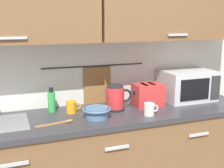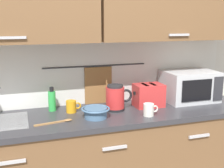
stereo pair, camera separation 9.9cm
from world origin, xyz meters
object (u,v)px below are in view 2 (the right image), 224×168
at_px(dish_soap_bottle, 52,100).
at_px(wooden_spoon, 58,122).
at_px(mixing_bowl, 96,112).
at_px(toaster, 149,95).
at_px(mug_by_kettle, 149,110).
at_px(microwave, 189,86).
at_px(electric_kettle, 116,98).
at_px(mug_near_sink, 72,106).

xyz_separation_m(dish_soap_bottle, wooden_spoon, (0.01, -0.29, -0.08)).
relative_size(mixing_bowl, wooden_spoon, 0.78).
height_order(toaster, mug_by_kettle, toaster).
height_order(microwave, dish_soap_bottle, microwave).
bearing_deg(electric_kettle, toaster, 1.89).
relative_size(toaster, wooden_spoon, 0.93).
bearing_deg(microwave, electric_kettle, -174.89).
bearing_deg(mug_by_kettle, dish_soap_bottle, 152.90).
bearing_deg(mug_near_sink, mug_by_kettle, -25.89).
bearing_deg(mixing_bowl, wooden_spoon, -175.98).
bearing_deg(wooden_spoon, toaster, 12.34).
bearing_deg(toaster, microwave, 7.33).
height_order(microwave, electric_kettle, microwave).
height_order(dish_soap_bottle, mug_by_kettle, dish_soap_bottle).
height_order(mug_near_sink, mug_by_kettle, same).
relative_size(microwave, toaster, 1.80).
bearing_deg(dish_soap_bottle, toaster, -8.76).
distance_m(mixing_bowl, wooden_spoon, 0.29).
bearing_deg(mug_by_kettle, mug_near_sink, 154.11).
xyz_separation_m(mug_near_sink, mug_by_kettle, (0.55, -0.27, 0.00)).
bearing_deg(mug_near_sink, mixing_bowl, -51.67).
relative_size(mixing_bowl, toaster, 0.84).
xyz_separation_m(microwave, mug_near_sink, (-1.08, -0.02, -0.09)).
relative_size(dish_soap_bottle, mixing_bowl, 0.92).
bearing_deg(mixing_bowl, electric_kettle, 34.72).
bearing_deg(electric_kettle, mug_by_kettle, -48.57).
distance_m(dish_soap_bottle, toaster, 0.80).
relative_size(microwave, mug_by_kettle, 3.83).
bearing_deg(mug_by_kettle, microwave, 28.30).
relative_size(microwave, wooden_spoon, 1.67).
xyz_separation_m(electric_kettle, mixing_bowl, (-0.20, -0.14, -0.06)).
distance_m(microwave, toaster, 0.43).
height_order(microwave, toaster, microwave).
distance_m(mug_near_sink, wooden_spoon, 0.25).
height_order(mixing_bowl, wooden_spoon, mixing_bowl).
bearing_deg(mixing_bowl, toaster, 16.83).
relative_size(microwave, dish_soap_bottle, 2.35).
xyz_separation_m(toaster, wooden_spoon, (-0.78, -0.17, -0.09)).
bearing_deg(toaster, wooden_spoon, -167.66).
relative_size(dish_soap_bottle, mug_by_kettle, 1.63).
bearing_deg(wooden_spoon, microwave, 10.59).
bearing_deg(toaster, mixing_bowl, -163.17).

